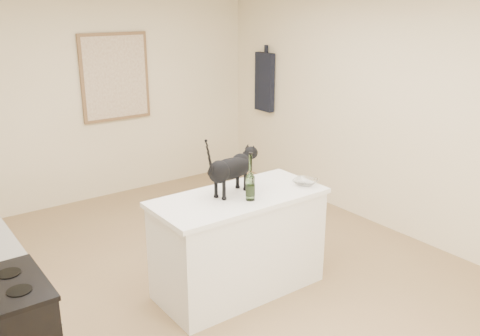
# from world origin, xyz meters

# --- Properties ---
(floor) EXTENTS (5.50, 5.50, 0.00)m
(floor) POSITION_xyz_m (0.00, 0.00, 0.00)
(floor) COLOR #90734C
(floor) RESTS_ON ground
(wall_back) EXTENTS (4.50, 0.00, 4.50)m
(wall_back) POSITION_xyz_m (0.00, 2.75, 1.30)
(wall_back) COLOR beige
(wall_back) RESTS_ON ground
(wall_right) EXTENTS (0.00, 5.50, 5.50)m
(wall_right) POSITION_xyz_m (2.25, 0.00, 1.30)
(wall_right) COLOR beige
(wall_right) RESTS_ON ground
(island_base) EXTENTS (1.44, 0.67, 0.86)m
(island_base) POSITION_xyz_m (0.10, -0.20, 0.43)
(island_base) COLOR white
(island_base) RESTS_ON floor
(island_top) EXTENTS (1.50, 0.70, 0.04)m
(island_top) POSITION_xyz_m (0.10, -0.20, 0.88)
(island_top) COLOR white
(island_top) RESTS_ON island_base
(artwork_frame) EXTENTS (0.90, 0.03, 1.10)m
(artwork_frame) POSITION_xyz_m (0.30, 2.72, 1.55)
(artwork_frame) COLOR brown
(artwork_frame) RESTS_ON wall_back
(artwork_canvas) EXTENTS (0.82, 0.00, 1.02)m
(artwork_canvas) POSITION_xyz_m (0.30, 2.70, 1.55)
(artwork_canvas) COLOR beige
(artwork_canvas) RESTS_ON wall_back
(hanging_garment) EXTENTS (0.08, 0.34, 0.80)m
(hanging_garment) POSITION_xyz_m (2.19, 2.05, 1.40)
(hanging_garment) COLOR black
(hanging_garment) RESTS_ON wall_right
(black_cat) EXTENTS (0.61, 0.32, 0.41)m
(black_cat) POSITION_xyz_m (0.06, -0.14, 1.10)
(black_cat) COLOR black
(black_cat) RESTS_ON island_top
(wine_bottle) EXTENTS (0.09, 0.09, 0.36)m
(wine_bottle) POSITION_xyz_m (0.11, -0.34, 1.08)
(wine_bottle) COLOR #365E25
(wine_bottle) RESTS_ON island_top
(glass_bowl) EXTENTS (0.28, 0.28, 0.05)m
(glass_bowl) POSITION_xyz_m (0.73, -0.35, 0.93)
(glass_bowl) COLOR white
(glass_bowl) RESTS_ON island_top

